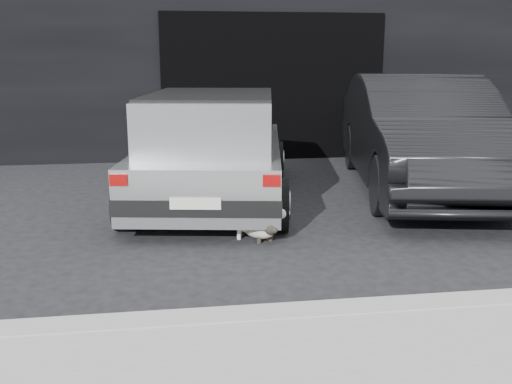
{
  "coord_description": "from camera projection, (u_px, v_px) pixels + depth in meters",
  "views": [
    {
      "loc": [
        -0.8,
        -6.25,
        1.88
      ],
      "look_at": [
        -0.0,
        -0.76,
        0.54
      ],
      "focal_mm": 40.0,
      "sensor_mm": 36.0,
      "label": 1
    }
  ],
  "objects": [
    {
      "name": "ground",
      "position": [
        247.0,
        222.0,
        6.57
      ],
      "size": [
        80.0,
        80.0,
        0.0
      ],
      "primitive_type": "plane",
      "color": "black",
      "rests_on": "ground"
    },
    {
      "name": "curb",
      "position": [
        427.0,
        308.0,
        4.19
      ],
      "size": [
        18.0,
        0.25,
        0.12
      ],
      "primitive_type": "cube",
      "color": "#989893",
      "rests_on": "ground"
    },
    {
      "name": "second_car",
      "position": [
        421.0,
        133.0,
        7.97
      ],
      "size": [
        2.59,
        5.11,
        1.61
      ],
      "primitive_type": "imported",
      "rotation": [
        0.0,
        0.0,
        -0.19
      ],
      "color": "black",
      "rests_on": "ground"
    },
    {
      "name": "silver_hatchback",
      "position": [
        213.0,
        143.0,
        7.3
      ],
      "size": [
        2.39,
        4.07,
        1.41
      ],
      "rotation": [
        0.0,
        0.0,
        -0.17
      ],
      "color": "#AAACAF",
      "rests_on": "ground"
    },
    {
      "name": "cat_siamese",
      "position": [
        259.0,
        227.0,
        5.93
      ],
      "size": [
        0.47,
        0.76,
        0.28
      ],
      "rotation": [
        0.0,
        0.0,
        3.54
      ],
      "color": "beige",
      "rests_on": "ground"
    },
    {
      "name": "cat_white",
      "position": [
        258.0,
        221.0,
        5.97
      ],
      "size": [
        0.81,
        0.37,
        0.38
      ],
      "rotation": [
        0.0,
        0.0,
        -1.77
      ],
      "color": "white",
      "rests_on": "ground"
    },
    {
      "name": "garage_opening",
      "position": [
        274.0,
        88.0,
        10.24
      ],
      "size": [
        4.0,
        0.1,
        2.6
      ],
      "primitive_type": "cube",
      "color": "black",
      "rests_on": "ground"
    },
    {
      "name": "building_facade",
      "position": [
        257.0,
        24.0,
        11.89
      ],
      "size": [
        34.0,
        4.0,
        5.0
      ],
      "primitive_type": "cube",
      "color": "black",
      "rests_on": "ground"
    }
  ]
}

